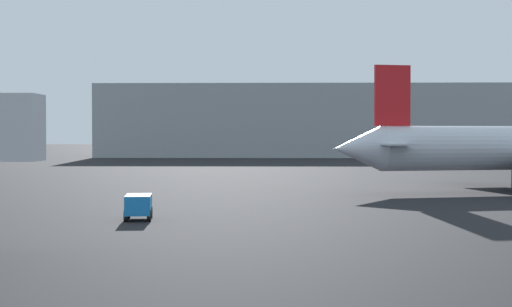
# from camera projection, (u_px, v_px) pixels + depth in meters

# --- Properties ---
(baggage_cart) EXTENTS (1.62, 2.53, 1.30)m
(baggage_cart) POSITION_uv_depth(u_px,v_px,m) (138.00, 205.00, 40.53)
(baggage_cart) COLOR #1972BF
(baggage_cart) RESTS_ON ground_plane
(terminal_building) EXTENTS (89.06, 23.49, 13.56)m
(terminal_building) POSITION_uv_depth(u_px,v_px,m) (333.00, 121.00, 151.83)
(terminal_building) COLOR #999EA3
(terminal_building) RESTS_ON ground_plane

